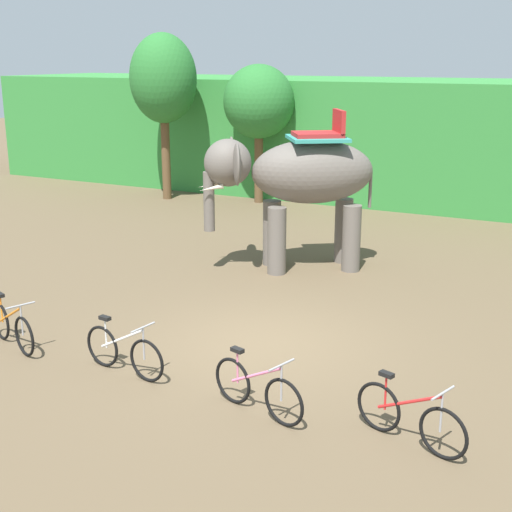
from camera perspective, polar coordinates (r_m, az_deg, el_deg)
name	(u,v)px	position (r m, az deg, el deg)	size (l,w,h in m)	color
ground_plane	(261,343)	(12.81, 0.44, -7.04)	(80.00, 80.00, 0.00)	brown
foliage_hedge	(447,141)	(26.17, 15.12, 8.96)	(36.00, 6.00, 4.15)	#338438
tree_left	(163,80)	(25.33, -7.49, 13.93)	(2.32, 2.32, 5.75)	brown
tree_center	(259,103)	(24.52, 0.23, 12.27)	(2.42, 2.42, 4.72)	brown
elephant	(298,178)	(16.75, 3.43, 6.28)	(3.99, 3.33, 3.78)	#665E56
bike_orange	(12,327)	(13.23, -19.10, -5.40)	(1.61, 0.75, 0.92)	black
bike_white	(124,351)	(11.70, -10.62, -7.58)	(1.70, 0.52, 0.92)	black
bike_pink	(257,389)	(10.29, 0.10, -10.69)	(1.65, 0.65, 0.92)	black
bike_red	(410,417)	(9.78, 12.29, -12.61)	(1.64, 0.69, 0.92)	black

